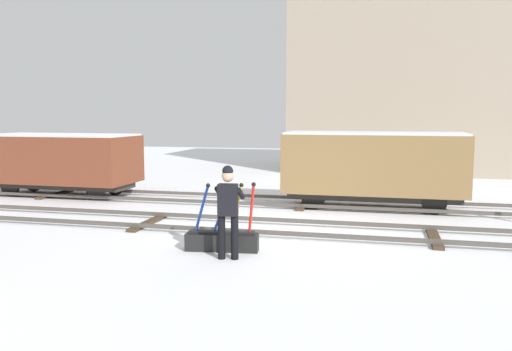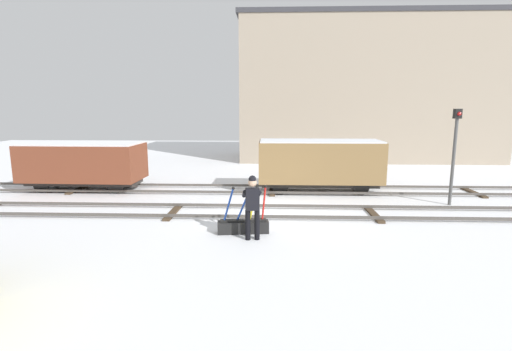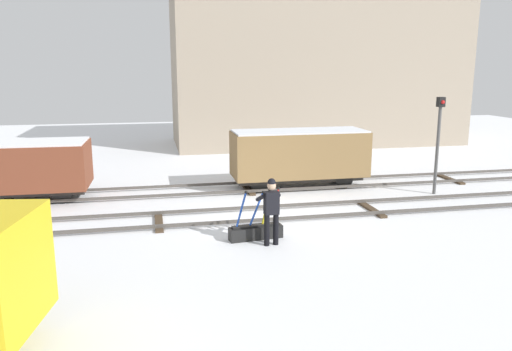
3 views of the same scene
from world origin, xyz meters
The scene contains 8 objects.
ground_plane centered at (0.00, 0.00, 0.00)m, with size 60.00×60.00×0.00m, color white.
track_main_line centered at (0.00, 0.00, 0.11)m, with size 44.00×1.94×0.18m.
track_siding_near centered at (0.00, 3.69, 0.11)m, with size 44.00×1.94×0.18m.
switch_lever_frame centered at (-0.87, -2.02, 0.25)m, with size 1.55×0.54×1.45m.
rail_worker centered at (-0.58, -2.57, 1.06)m, with size 0.60×0.73×1.85m.
apartment_building centered at (6.69, 15.58, 4.93)m, with size 18.02×6.82×9.85m.
freight_car_far_end centered at (2.07, 3.69, 1.33)m, with size 5.30×1.93×2.30m.
freight_car_mid_siding centered at (-8.48, 3.69, 1.26)m, with size 5.19×2.31×2.15m.
Camera 1 is at (2.29, -12.11, 2.83)m, focal length 36.36 mm.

